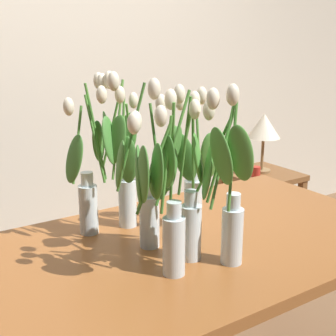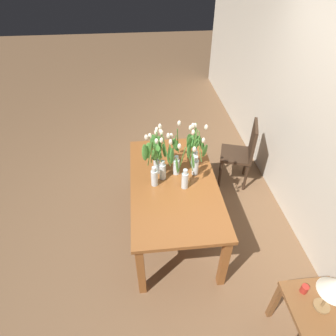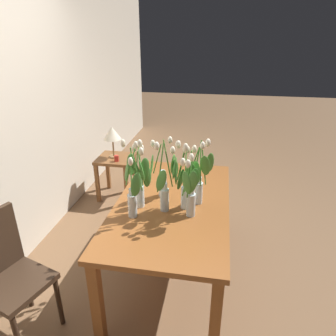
{
  "view_description": "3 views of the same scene",
  "coord_description": "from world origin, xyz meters",
  "px_view_note": "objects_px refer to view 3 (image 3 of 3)",
  "views": [
    {
      "loc": [
        -0.88,
        -1.2,
        1.42
      ],
      "look_at": [
        -0.09,
        0.0,
        1.02
      ],
      "focal_mm": 49.29,
      "sensor_mm": 36.0,
      "label": 1
    },
    {
      "loc": [
        2.16,
        -0.29,
        2.72
      ],
      "look_at": [
        0.08,
        -0.07,
        1.0
      ],
      "focal_mm": 30.22,
      "sensor_mm": 36.0,
      "label": 2
    },
    {
      "loc": [
        -2.13,
        -0.34,
        1.99
      ],
      "look_at": [
        0.1,
        0.06,
        0.99
      ],
      "focal_mm": 32.63,
      "sensor_mm": 36.0,
      "label": 3
    }
  ],
  "objects_px": {
    "dining_table": "(173,211)",
    "tulip_vase_5": "(138,181)",
    "dining_chair": "(6,271)",
    "tulip_vase_1": "(189,190)",
    "table_lamp": "(112,134)",
    "tulip_vase_2": "(165,189)",
    "side_table": "(116,166)",
    "pillar_candle": "(116,158)",
    "tulip_vase_0": "(199,178)",
    "tulip_vase_3": "(163,177)",
    "tulip_vase_6": "(134,190)",
    "tulip_vase_4": "(183,184)"
  },
  "relations": [
    {
      "from": "tulip_vase_2",
      "to": "side_table",
      "type": "relative_size",
      "value": 1.07
    },
    {
      "from": "dining_chair",
      "to": "tulip_vase_2",
      "type": "bearing_deg",
      "value": -58.62
    },
    {
      "from": "tulip_vase_3",
      "to": "dining_chair",
      "type": "bearing_deg",
      "value": 132.18
    },
    {
      "from": "tulip_vase_2",
      "to": "tulip_vase_3",
      "type": "height_order",
      "value": "tulip_vase_2"
    },
    {
      "from": "dining_chair",
      "to": "dining_table",
      "type": "bearing_deg",
      "value": -53.6
    },
    {
      "from": "tulip_vase_6",
      "to": "tulip_vase_1",
      "type": "bearing_deg",
      "value": -83.4
    },
    {
      "from": "tulip_vase_1",
      "to": "tulip_vase_5",
      "type": "relative_size",
      "value": 0.94
    },
    {
      "from": "dining_chair",
      "to": "pillar_candle",
      "type": "distance_m",
      "value": 1.93
    },
    {
      "from": "dining_chair",
      "to": "tulip_vase_5",
      "type": "bearing_deg",
      "value": -51.21
    },
    {
      "from": "pillar_candle",
      "to": "table_lamp",
      "type": "bearing_deg",
      "value": 31.92
    },
    {
      "from": "tulip_vase_0",
      "to": "pillar_candle",
      "type": "height_order",
      "value": "tulip_vase_0"
    },
    {
      "from": "tulip_vase_6",
      "to": "dining_chair",
      "type": "bearing_deg",
      "value": 122.55
    },
    {
      "from": "dining_chair",
      "to": "table_lamp",
      "type": "relative_size",
      "value": 2.34
    },
    {
      "from": "pillar_candle",
      "to": "tulip_vase_4",
      "type": "bearing_deg",
      "value": -142.25
    },
    {
      "from": "tulip_vase_1",
      "to": "tulip_vase_4",
      "type": "xyz_separation_m",
      "value": [
        0.12,
        0.06,
        -0.01
      ]
    },
    {
      "from": "dining_table",
      "to": "side_table",
      "type": "relative_size",
      "value": 2.91
    },
    {
      "from": "tulip_vase_0",
      "to": "tulip_vase_3",
      "type": "distance_m",
      "value": 0.33
    },
    {
      "from": "dining_table",
      "to": "tulip_vase_5",
      "type": "bearing_deg",
      "value": 117.82
    },
    {
      "from": "tulip_vase_2",
      "to": "tulip_vase_4",
      "type": "bearing_deg",
      "value": -64.59
    },
    {
      "from": "tulip_vase_2",
      "to": "table_lamp",
      "type": "relative_size",
      "value": 1.48
    },
    {
      "from": "tulip_vase_6",
      "to": "pillar_candle",
      "type": "relative_size",
      "value": 7.63
    },
    {
      "from": "tulip_vase_2",
      "to": "table_lamp",
      "type": "bearing_deg",
      "value": 32.77
    },
    {
      "from": "tulip_vase_1",
      "to": "tulip_vase_3",
      "type": "distance_m",
      "value": 0.39
    },
    {
      "from": "tulip_vase_4",
      "to": "side_table",
      "type": "xyz_separation_m",
      "value": [
        1.38,
        1.04,
        -0.52
      ]
    },
    {
      "from": "tulip_vase_2",
      "to": "side_table",
      "type": "bearing_deg",
      "value": 32.39
    },
    {
      "from": "dining_table",
      "to": "side_table",
      "type": "xyz_separation_m",
      "value": [
        1.29,
        0.95,
        -0.22
      ]
    },
    {
      "from": "tulip_vase_0",
      "to": "tulip_vase_4",
      "type": "xyz_separation_m",
      "value": [
        -0.06,
        0.11,
        -0.03
      ]
    },
    {
      "from": "side_table",
      "to": "tulip_vase_0",
      "type": "bearing_deg",
      "value": -138.81
    },
    {
      "from": "side_table",
      "to": "table_lamp",
      "type": "xyz_separation_m",
      "value": [
        0.01,
        0.02,
        0.42
      ]
    },
    {
      "from": "tulip_vase_1",
      "to": "side_table",
      "type": "distance_m",
      "value": 1.94
    },
    {
      "from": "tulip_vase_6",
      "to": "pillar_candle",
      "type": "height_order",
      "value": "tulip_vase_6"
    },
    {
      "from": "dining_table",
      "to": "tulip_vase_4",
      "type": "height_order",
      "value": "tulip_vase_4"
    },
    {
      "from": "dining_chair",
      "to": "tulip_vase_6",
      "type": "bearing_deg",
      "value": -57.45
    },
    {
      "from": "tulip_vase_0",
      "to": "tulip_vase_6",
      "type": "height_order",
      "value": "tulip_vase_6"
    },
    {
      "from": "side_table",
      "to": "dining_chair",
      "type": "bearing_deg",
      "value": 178.18
    },
    {
      "from": "dining_table",
      "to": "tulip_vase_5",
      "type": "xyz_separation_m",
      "value": [
        -0.13,
        0.24,
        0.32
      ]
    },
    {
      "from": "tulip_vase_3",
      "to": "dining_table",
      "type": "bearing_deg",
      "value": -128.97
    },
    {
      "from": "tulip_vase_0",
      "to": "dining_chair",
      "type": "bearing_deg",
      "value": 120.64
    },
    {
      "from": "tulip_vase_1",
      "to": "dining_chair",
      "type": "height_order",
      "value": "tulip_vase_1"
    },
    {
      "from": "tulip_vase_3",
      "to": "pillar_candle",
      "type": "xyz_separation_m",
      "value": [
        1.09,
        0.79,
        -0.33
      ]
    },
    {
      "from": "tulip_vase_1",
      "to": "side_table",
      "type": "xyz_separation_m",
      "value": [
        1.5,
        1.1,
        -0.53
      ]
    },
    {
      "from": "tulip_vase_2",
      "to": "tulip_vase_6",
      "type": "height_order",
      "value": "tulip_vase_2"
    },
    {
      "from": "dining_table",
      "to": "tulip_vase_1",
      "type": "relative_size",
      "value": 2.93
    },
    {
      "from": "tulip_vase_3",
      "to": "tulip_vase_4",
      "type": "bearing_deg",
      "value": -131.85
    },
    {
      "from": "tulip_vase_1",
      "to": "dining_chair",
      "type": "xyz_separation_m",
      "value": [
        -0.54,
        1.17,
        -0.44
      ]
    },
    {
      "from": "tulip_vase_1",
      "to": "table_lamp",
      "type": "xyz_separation_m",
      "value": [
        1.51,
        1.12,
        -0.11
      ]
    },
    {
      "from": "tulip_vase_0",
      "to": "tulip_vase_2",
      "type": "relative_size",
      "value": 0.97
    },
    {
      "from": "tulip_vase_6",
      "to": "side_table",
      "type": "height_order",
      "value": "tulip_vase_6"
    },
    {
      "from": "tulip_vase_1",
      "to": "tulip_vase_2",
      "type": "distance_m",
      "value": 0.2
    },
    {
      "from": "tulip_vase_2",
      "to": "tulip_vase_4",
      "type": "distance_m",
      "value": 0.14
    }
  ]
}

